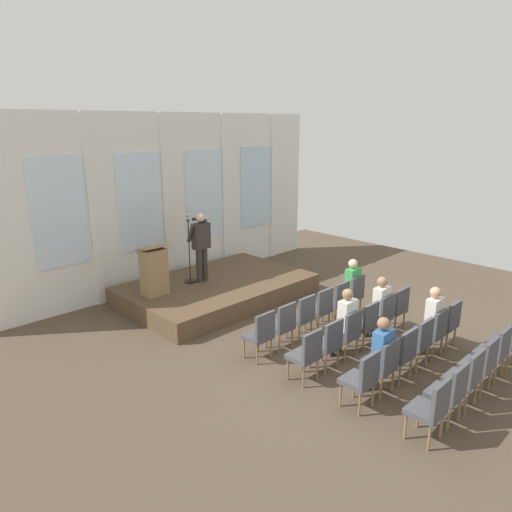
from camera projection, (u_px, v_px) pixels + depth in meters
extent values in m
plane|color=brown|center=(355.00, 353.00, 8.84)|extent=(14.98, 14.98, 0.00)
cube|color=silver|center=(173.00, 201.00, 12.18)|extent=(9.91, 0.10, 4.43)
cube|color=silver|center=(59.00, 213.00, 10.11)|extent=(1.22, 0.04, 2.39)
cube|color=silver|center=(93.00, 212.00, 10.65)|extent=(0.20, 0.08, 4.43)
cube|color=silver|center=(140.00, 202.00, 11.45)|extent=(1.22, 0.04, 2.39)
cube|color=silver|center=(166.00, 202.00, 11.99)|extent=(0.20, 0.08, 4.43)
cube|color=silver|center=(204.00, 194.00, 12.78)|extent=(1.22, 0.04, 2.39)
cube|color=silver|center=(225.00, 194.00, 13.32)|extent=(0.20, 0.08, 4.43)
cube|color=silver|center=(256.00, 187.00, 14.12)|extent=(1.22, 0.04, 2.39)
cube|color=silver|center=(273.00, 188.00, 14.66)|extent=(0.20, 0.08, 4.43)
cube|color=brown|center=(217.00, 289.00, 11.54)|extent=(4.42, 2.87, 0.45)
cylinder|color=#332D28|center=(199.00, 266.00, 11.29)|extent=(0.14, 0.14, 0.82)
cylinder|color=#332D28|center=(205.00, 264.00, 11.42)|extent=(0.14, 0.14, 0.82)
cube|color=#332D28|center=(201.00, 236.00, 11.16)|extent=(0.42, 0.22, 0.62)
cube|color=navy|center=(198.00, 232.00, 11.22)|extent=(0.06, 0.01, 0.37)
sphere|color=beige|center=(200.00, 218.00, 11.04)|extent=(0.21, 0.21, 0.21)
cylinder|color=#332D28|center=(191.00, 233.00, 11.03)|extent=(0.09, 0.28, 0.45)
cylinder|color=#332D28|center=(202.00, 221.00, 11.26)|extent=(0.15, 0.36, 0.15)
cylinder|color=#332D28|center=(197.00, 219.00, 11.31)|extent=(0.11, 0.34, 0.15)
sphere|color=beige|center=(187.00, 215.00, 11.40)|extent=(0.10, 0.10, 0.10)
cylinder|color=black|center=(190.00, 281.00, 11.39)|extent=(0.28, 0.28, 0.03)
cylinder|color=black|center=(189.00, 252.00, 11.19)|extent=(0.02, 0.02, 1.45)
sphere|color=#262626|center=(188.00, 221.00, 10.98)|extent=(0.07, 0.07, 0.07)
cube|color=#93724C|center=(154.00, 272.00, 10.44)|extent=(0.52, 0.40, 1.05)
cube|color=#93724C|center=(152.00, 247.00, 10.29)|extent=(0.60, 0.48, 0.14)
cylinder|color=olive|center=(258.00, 342.00, 8.83)|extent=(0.04, 0.04, 0.40)
cylinder|color=olive|center=(244.00, 348.00, 8.59)|extent=(0.04, 0.04, 0.40)
cylinder|color=olive|center=(271.00, 348.00, 8.60)|extent=(0.04, 0.04, 0.40)
cylinder|color=olive|center=(257.00, 355.00, 8.35)|extent=(0.04, 0.04, 0.40)
cube|color=#47474C|center=(258.00, 336.00, 8.53)|extent=(0.46, 0.44, 0.08)
cube|color=#47474C|center=(265.00, 326.00, 8.32)|extent=(0.46, 0.06, 0.46)
cylinder|color=olive|center=(279.00, 333.00, 9.22)|extent=(0.04, 0.04, 0.40)
cylinder|color=olive|center=(266.00, 338.00, 8.98)|extent=(0.04, 0.04, 0.40)
cylinder|color=olive|center=(292.00, 338.00, 8.99)|extent=(0.04, 0.04, 0.40)
cylinder|color=olive|center=(279.00, 344.00, 8.75)|extent=(0.04, 0.04, 0.40)
cube|color=#47474C|center=(279.00, 327.00, 8.92)|extent=(0.46, 0.44, 0.08)
cube|color=#47474C|center=(287.00, 316.00, 8.71)|extent=(0.46, 0.06, 0.46)
cylinder|color=olive|center=(298.00, 324.00, 9.61)|extent=(0.04, 0.04, 0.40)
cylinder|color=olive|center=(287.00, 329.00, 9.37)|extent=(0.04, 0.04, 0.40)
cylinder|color=olive|center=(311.00, 329.00, 9.38)|extent=(0.04, 0.04, 0.40)
cylinder|color=olive|center=(300.00, 335.00, 9.14)|extent=(0.04, 0.04, 0.40)
cube|color=#47474C|center=(299.00, 318.00, 9.31)|extent=(0.46, 0.44, 0.08)
cube|color=#47474C|center=(307.00, 308.00, 9.11)|extent=(0.46, 0.06, 0.46)
cylinder|color=olive|center=(316.00, 316.00, 10.01)|extent=(0.04, 0.04, 0.40)
cylinder|color=olive|center=(305.00, 321.00, 9.76)|extent=(0.04, 0.04, 0.40)
cylinder|color=olive|center=(329.00, 321.00, 9.77)|extent=(0.04, 0.04, 0.40)
cylinder|color=olive|center=(318.00, 326.00, 9.53)|extent=(0.04, 0.04, 0.40)
cube|color=#47474C|center=(317.00, 310.00, 9.70)|extent=(0.46, 0.44, 0.08)
cube|color=#47474C|center=(325.00, 300.00, 9.50)|extent=(0.46, 0.06, 0.46)
cylinder|color=olive|center=(332.00, 309.00, 10.40)|extent=(0.04, 0.04, 0.40)
cylinder|color=olive|center=(322.00, 313.00, 10.16)|extent=(0.04, 0.04, 0.40)
cylinder|color=olive|center=(345.00, 313.00, 10.17)|extent=(0.04, 0.04, 0.40)
cylinder|color=olive|center=(335.00, 318.00, 9.92)|extent=(0.04, 0.04, 0.40)
cube|color=#47474C|center=(334.00, 303.00, 10.09)|extent=(0.46, 0.44, 0.08)
cube|color=#47474C|center=(342.00, 293.00, 9.89)|extent=(0.46, 0.06, 0.46)
cylinder|color=olive|center=(348.00, 302.00, 10.79)|extent=(0.04, 0.04, 0.40)
cylinder|color=olive|center=(338.00, 306.00, 10.55)|extent=(0.04, 0.04, 0.40)
cylinder|color=olive|center=(360.00, 306.00, 10.56)|extent=(0.04, 0.04, 0.40)
cylinder|color=olive|center=(351.00, 310.00, 10.31)|extent=(0.04, 0.04, 0.40)
cube|color=#47474C|center=(350.00, 296.00, 10.49)|extent=(0.46, 0.44, 0.08)
cube|color=#47474C|center=(358.00, 287.00, 10.28)|extent=(0.46, 0.06, 0.46)
cylinder|color=#2D2D33|center=(340.00, 304.00, 10.61)|extent=(0.10, 0.10, 0.44)
cylinder|color=#2D2D33|center=(345.00, 302.00, 10.73)|extent=(0.10, 0.10, 0.44)
cube|color=#2D2D33|center=(348.00, 293.00, 10.51)|extent=(0.34, 0.36, 0.12)
cube|color=green|center=(353.00, 280.00, 10.35)|extent=(0.36, 0.20, 0.54)
sphere|color=beige|center=(353.00, 264.00, 10.26)|extent=(0.20, 0.20, 0.20)
cylinder|color=olive|center=(302.00, 362.00, 8.10)|extent=(0.04, 0.04, 0.40)
cylinder|color=olive|center=(288.00, 369.00, 7.85)|extent=(0.04, 0.04, 0.40)
cylinder|color=olive|center=(317.00, 369.00, 7.86)|extent=(0.04, 0.04, 0.40)
cylinder|color=olive|center=(303.00, 377.00, 7.62)|extent=(0.04, 0.04, 0.40)
cube|color=#47474C|center=(303.00, 356.00, 7.79)|extent=(0.46, 0.44, 0.08)
cube|color=#47474C|center=(312.00, 345.00, 7.59)|extent=(0.46, 0.06, 0.46)
cylinder|color=olive|center=(322.00, 351.00, 8.49)|extent=(0.04, 0.04, 0.40)
cylinder|color=olive|center=(310.00, 358.00, 8.24)|extent=(0.04, 0.04, 0.40)
cylinder|color=olive|center=(338.00, 357.00, 8.25)|extent=(0.04, 0.04, 0.40)
cylinder|color=olive|center=(325.00, 364.00, 8.01)|extent=(0.04, 0.04, 0.40)
cube|color=#47474C|center=(324.00, 345.00, 8.18)|extent=(0.46, 0.44, 0.08)
cube|color=#47474C|center=(334.00, 334.00, 7.98)|extent=(0.46, 0.06, 0.46)
cylinder|color=olive|center=(341.00, 341.00, 8.88)|extent=(0.04, 0.04, 0.40)
cylinder|color=olive|center=(330.00, 347.00, 8.64)|extent=(0.04, 0.04, 0.40)
cylinder|color=olive|center=(357.00, 347.00, 8.65)|extent=(0.04, 0.04, 0.40)
cylinder|color=olive|center=(345.00, 353.00, 8.40)|extent=(0.04, 0.04, 0.40)
cube|color=#47474C|center=(344.00, 335.00, 8.58)|extent=(0.46, 0.44, 0.08)
cube|color=#47474C|center=(354.00, 324.00, 8.37)|extent=(0.46, 0.06, 0.46)
cylinder|color=#2D2D33|center=(332.00, 344.00, 8.70)|extent=(0.10, 0.10, 0.44)
cylinder|color=#2D2D33|center=(338.00, 341.00, 8.82)|extent=(0.10, 0.10, 0.44)
cube|color=#2D2D33|center=(341.00, 331.00, 8.60)|extent=(0.34, 0.36, 0.12)
cube|color=silver|center=(347.00, 315.00, 8.43)|extent=(0.36, 0.20, 0.57)
sphere|color=#8C6647|center=(348.00, 294.00, 8.34)|extent=(0.20, 0.20, 0.20)
cylinder|color=olive|center=(359.00, 332.00, 9.27)|extent=(0.04, 0.04, 0.40)
cylinder|color=olive|center=(348.00, 337.00, 9.03)|extent=(0.04, 0.04, 0.40)
cylinder|color=olive|center=(374.00, 337.00, 9.04)|extent=(0.04, 0.04, 0.40)
cylinder|color=olive|center=(363.00, 343.00, 8.80)|extent=(0.04, 0.04, 0.40)
cube|color=#47474C|center=(362.00, 326.00, 8.97)|extent=(0.46, 0.44, 0.08)
cube|color=#47474C|center=(371.00, 315.00, 8.76)|extent=(0.46, 0.06, 0.46)
cylinder|color=olive|center=(375.00, 323.00, 9.66)|extent=(0.04, 0.04, 0.40)
cylinder|color=olive|center=(365.00, 328.00, 9.42)|extent=(0.04, 0.04, 0.40)
cylinder|color=olive|center=(389.00, 328.00, 9.43)|extent=(0.04, 0.04, 0.40)
cylinder|color=olive|center=(380.00, 333.00, 9.19)|extent=(0.04, 0.04, 0.40)
cube|color=#47474C|center=(378.00, 317.00, 9.36)|extent=(0.46, 0.44, 0.08)
cube|color=#47474C|center=(388.00, 307.00, 9.16)|extent=(0.46, 0.06, 0.46)
cylinder|color=#2D2D33|center=(367.00, 326.00, 9.48)|extent=(0.10, 0.10, 0.44)
cylinder|color=#2D2D33|center=(372.00, 323.00, 9.60)|extent=(0.10, 0.10, 0.44)
cube|color=#2D2D33|center=(376.00, 313.00, 9.38)|extent=(0.34, 0.36, 0.12)
cube|color=silver|center=(382.00, 300.00, 9.22)|extent=(0.36, 0.20, 0.52)
sphere|color=#8C6647|center=(382.00, 282.00, 9.13)|extent=(0.20, 0.20, 0.20)
cylinder|color=olive|center=(389.00, 315.00, 10.06)|extent=(0.04, 0.04, 0.40)
cylinder|color=olive|center=(380.00, 320.00, 9.81)|extent=(0.04, 0.04, 0.40)
cylinder|color=olive|center=(404.00, 320.00, 9.82)|extent=(0.04, 0.04, 0.40)
cylinder|color=olive|center=(395.00, 325.00, 9.58)|extent=(0.04, 0.04, 0.40)
cube|color=#47474C|center=(393.00, 309.00, 9.75)|extent=(0.46, 0.44, 0.08)
cube|color=#47474C|center=(402.00, 299.00, 9.55)|extent=(0.46, 0.06, 0.46)
cylinder|color=olive|center=(354.00, 386.00, 7.36)|extent=(0.04, 0.04, 0.40)
cylinder|color=olive|center=(341.00, 395.00, 7.12)|extent=(0.04, 0.04, 0.40)
cylinder|color=olive|center=(373.00, 394.00, 7.13)|extent=(0.04, 0.04, 0.40)
cylinder|color=olive|center=(360.00, 404.00, 6.88)|extent=(0.04, 0.04, 0.40)
cube|color=#47474C|center=(358.00, 381.00, 7.06)|extent=(0.46, 0.44, 0.08)
cube|color=#47474C|center=(370.00, 369.00, 6.85)|extent=(0.46, 0.06, 0.46)
cylinder|color=olive|center=(374.00, 373.00, 7.75)|extent=(0.04, 0.04, 0.40)
cylinder|color=olive|center=(362.00, 381.00, 7.51)|extent=(0.04, 0.04, 0.40)
cylinder|color=olive|center=(393.00, 380.00, 7.52)|extent=(0.04, 0.04, 0.40)
cylinder|color=olive|center=(381.00, 389.00, 7.28)|extent=(0.04, 0.04, 0.40)
cube|color=#47474C|center=(378.00, 367.00, 7.45)|extent=(0.46, 0.44, 0.08)
cube|color=#47474C|center=(390.00, 356.00, 7.24)|extent=(0.46, 0.06, 0.46)
cylinder|color=#2D2D33|center=(365.00, 377.00, 7.57)|extent=(0.10, 0.10, 0.44)
cylinder|color=#2D2D33|center=(371.00, 373.00, 7.69)|extent=(0.10, 0.10, 0.44)
cube|color=#2D2D33|center=(375.00, 362.00, 7.47)|extent=(0.34, 0.36, 0.12)
cube|color=#3366A5|center=(383.00, 346.00, 7.31)|extent=(0.36, 0.20, 0.53)
sphere|color=#8C6647|center=(384.00, 324.00, 7.22)|extent=(0.20, 0.20, 0.20)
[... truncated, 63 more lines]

